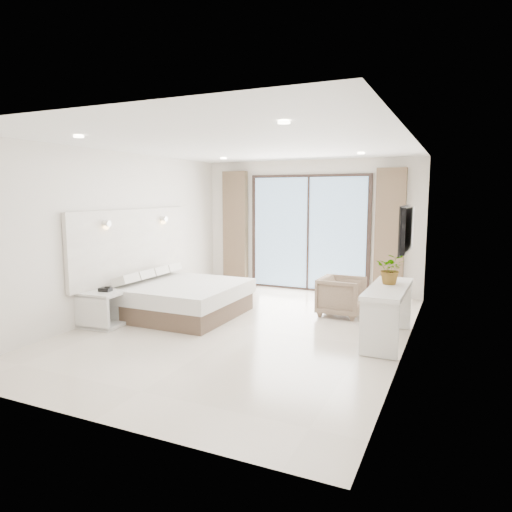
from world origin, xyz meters
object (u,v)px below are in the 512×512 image
Objects in this scene: nightstand at (102,309)px; console_desk at (388,301)px; bed at (179,298)px; armchair at (341,294)px.

console_desk reaches higher than nightstand.
bed is 3.40m from console_desk.
bed is 2.71m from armchair.
bed is 3.08× the size of nightstand.
console_desk is 2.19× the size of armchair.
armchair is at bearing 30.76° from nightstand.
console_desk is at bearing -0.25° from bed.
bed is at bearing 179.75° from console_desk.
nightstand is 3.83m from armchair.
bed is 1.28m from nightstand.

